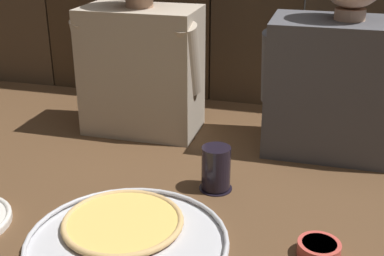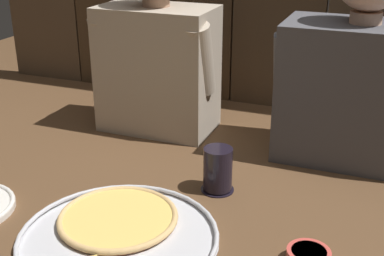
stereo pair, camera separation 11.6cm
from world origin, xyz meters
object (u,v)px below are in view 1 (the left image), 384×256
Objects in this scene: diner_right at (344,64)px; drinking_glass at (216,169)px; dipping_bowl at (319,248)px; pizza_tray at (125,234)px; diner_left at (141,42)px.

drinking_glass is at bearing -131.59° from diner_right.
drinking_glass is 1.31× the size of dipping_bowl.
pizza_tray is 0.70× the size of diner_left.
dipping_bowl is at bearing 6.72° from pizza_tray.
pizza_tray is 0.75m from diner_right.
diner_left reaches higher than diner_right.
pizza_tray is at bearing -173.28° from dipping_bowl.
drinking_glass reaches higher than pizza_tray.
diner_left is at bearing 136.96° from dipping_bowl.
diner_left is at bearing 180.00° from diner_right.
pizza_tray is 0.40m from dipping_bowl.
diner_left is (-0.17, 0.57, 0.27)m from pizza_tray.
dipping_bowl reaches higher than pizza_tray.
pizza_tray is 4.90× the size of dipping_bowl.
drinking_glass is at bearing 61.82° from pizza_tray.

